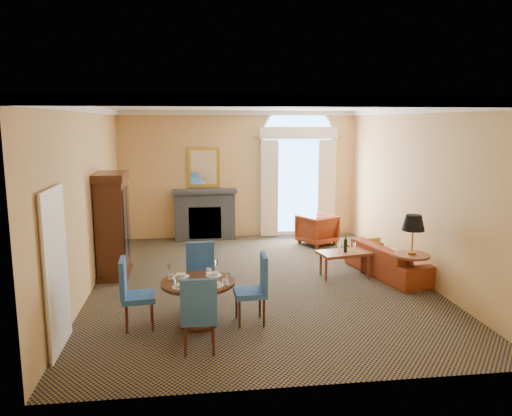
{
  "coord_description": "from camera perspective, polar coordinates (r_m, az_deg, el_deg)",
  "views": [
    {
      "loc": [
        -1.22,
        -8.81,
        2.94
      ],
      "look_at": [
        0.0,
        0.5,
        1.3
      ],
      "focal_mm": 35.0,
      "sensor_mm": 36.0,
      "label": 1
    }
  ],
  "objects": [
    {
      "name": "armchair",
      "position": [
        12.13,
        6.97,
        -2.43
      ],
      "size": [
        1.06,
        1.07,
        0.73
      ],
      "primitive_type": "imported",
      "rotation": [
        0.0,
        0.0,
        3.64
      ],
      "color": "#93391A",
      "rests_on": "ground"
    },
    {
      "name": "ground",
      "position": [
        9.36,
        0.4,
        -8.39
      ],
      "size": [
        7.5,
        7.5,
        0.0
      ],
      "primitive_type": "plane",
      "color": "black",
      "rests_on": "ground"
    },
    {
      "name": "coffee_table",
      "position": [
        9.67,
        10.1,
        -5.16
      ],
      "size": [
        1.05,
        0.72,
        0.82
      ],
      "rotation": [
        0.0,
        0.0,
        0.2
      ],
      "color": "brown",
      "rests_on": "ground"
    },
    {
      "name": "dining_chair_east",
      "position": [
        7.39,
        0.08,
        -8.68
      ],
      "size": [
        0.49,
        0.47,
        1.02
      ],
      "rotation": [
        0.0,
        0.0,
        1.6
      ],
      "color": "#265495",
      "rests_on": "ground"
    },
    {
      "name": "side_table",
      "position": [
        9.17,
        17.43,
        -3.79
      ],
      "size": [
        0.63,
        0.63,
        1.31
      ],
      "color": "brown",
      "rests_on": "ground"
    },
    {
      "name": "armoire",
      "position": [
        9.88,
        -16.05,
        -2.05
      ],
      "size": [
        0.57,
        1.01,
        1.99
      ],
      "color": "#36190C",
      "rests_on": "ground"
    },
    {
      "name": "dining_chair_south",
      "position": [
        6.46,
        -6.56,
        -11.53
      ],
      "size": [
        0.46,
        0.47,
        1.02
      ],
      "rotation": [
        0.0,
        0.0,
        -0.01
      ],
      "color": "#265495",
      "rests_on": "ground"
    },
    {
      "name": "dining_table",
      "position": [
        7.32,
        -6.64,
        -9.55
      ],
      "size": [
        1.07,
        1.07,
        0.87
      ],
      "color": "#36190C",
      "rests_on": "ground"
    },
    {
      "name": "room_envelope",
      "position": [
        9.56,
        -0.28,
        7.33
      ],
      "size": [
        6.04,
        7.52,
        3.45
      ],
      "color": "#DDAE69",
      "rests_on": "ground"
    },
    {
      "name": "dining_chair_north",
      "position": [
        8.07,
        -6.41,
        -7.12
      ],
      "size": [
        0.54,
        0.54,
        1.02
      ],
      "rotation": [
        0.0,
        0.0,
        2.94
      ],
      "color": "#265495",
      "rests_on": "ground"
    },
    {
      "name": "dining_chair_west",
      "position": [
        7.4,
        -14.08,
        -8.96
      ],
      "size": [
        0.51,
        0.5,
        1.02
      ],
      "rotation": [
        0.0,
        0.0,
        -1.46
      ],
      "color": "#265495",
      "rests_on": "ground"
    },
    {
      "name": "sofa",
      "position": [
        10.0,
        15.06,
        -5.75
      ],
      "size": [
        1.24,
        2.19,
        0.6
      ],
      "primitive_type": "imported",
      "rotation": [
        0.0,
        0.0,
        1.79
      ],
      "color": "#93391A",
      "rests_on": "ground"
    }
  ]
}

